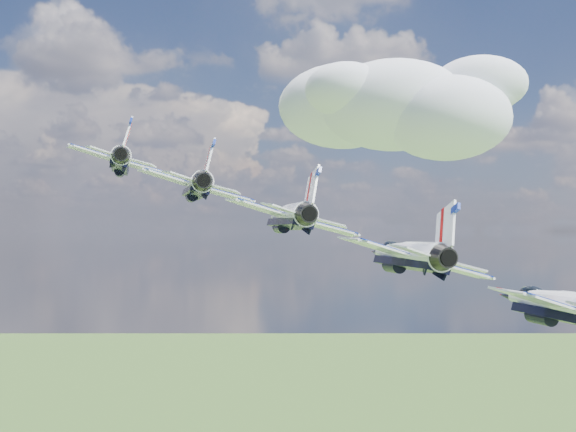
{
  "coord_description": "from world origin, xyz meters",
  "views": [
    {
      "loc": [
        7.39,
        -61.18,
        141.77
      ],
      "look_at": [
        12.3,
        6.94,
        143.22
      ],
      "focal_mm": 45.0,
      "sensor_mm": 36.0,
      "label": 1
    }
  ],
  "objects_px": {
    "jet_3": "(405,254)",
    "jet_0": "(122,162)",
    "jet_1": "(196,186)",
    "jet_4": "(559,305)",
    "jet_2": "(288,216)"
  },
  "relations": [
    {
      "from": "jet_1",
      "to": "jet_4",
      "type": "height_order",
      "value": "jet_1"
    },
    {
      "from": "jet_1",
      "to": "jet_4",
      "type": "relative_size",
      "value": 1.0
    },
    {
      "from": "jet_3",
      "to": "jet_0",
      "type": "bearing_deg",
      "value": 128.05
    },
    {
      "from": "jet_0",
      "to": "jet_1",
      "type": "distance_m",
      "value": 13.14
    },
    {
      "from": "jet_2",
      "to": "jet_4",
      "type": "bearing_deg",
      "value": -51.95
    },
    {
      "from": "jet_0",
      "to": "jet_4",
      "type": "relative_size",
      "value": 1.0
    },
    {
      "from": "jet_3",
      "to": "jet_4",
      "type": "xyz_separation_m",
      "value": [
        9.16,
        -8.79,
        -3.38
      ]
    },
    {
      "from": "jet_2",
      "to": "jet_4",
      "type": "relative_size",
      "value": 1.0
    },
    {
      "from": "jet_3",
      "to": "jet_4",
      "type": "relative_size",
      "value": 1.0
    },
    {
      "from": "jet_2",
      "to": "jet_3",
      "type": "xyz_separation_m",
      "value": [
        9.16,
        -8.79,
        -3.38
      ]
    },
    {
      "from": "jet_0",
      "to": "jet_3",
      "type": "relative_size",
      "value": 1.0
    },
    {
      "from": "jet_0",
      "to": "jet_4",
      "type": "height_order",
      "value": "jet_0"
    },
    {
      "from": "jet_2",
      "to": "jet_3",
      "type": "bearing_deg",
      "value": -51.95
    },
    {
      "from": "jet_4",
      "to": "jet_3",
      "type": "bearing_deg",
      "value": 128.05
    },
    {
      "from": "jet_3",
      "to": "jet_1",
      "type": "bearing_deg",
      "value": 128.05
    }
  ]
}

